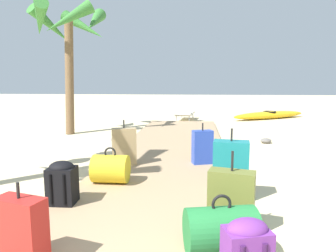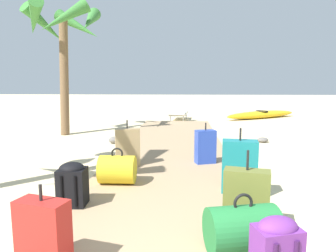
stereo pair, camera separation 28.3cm
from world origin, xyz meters
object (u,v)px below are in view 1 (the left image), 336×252
(kayak, at_px, (270,115))
(suitcase_red, at_px, (21,231))
(duffel_bag_yellow, at_px, (111,169))
(lounge_chair, at_px, (184,112))
(duffel_bag_green, at_px, (221,230))
(suitcase_teal, at_px, (231,167))
(backpack_black, at_px, (62,181))
(palm_tree_far_left, at_px, (69,31))
(suitcase_blue, at_px, (202,147))
(suitcase_olive, at_px, (231,198))
(suitcase_tan, at_px, (124,147))

(kayak, bearing_deg, suitcase_red, -111.98)
(duffel_bag_yellow, bearing_deg, lounge_chair, 84.73)
(duffel_bag_green, xyz_separation_m, suitcase_red, (-1.52, -0.29, 0.07))
(suitcase_teal, bearing_deg, backpack_black, -164.91)
(duffel_bag_green, bearing_deg, palm_tree_far_left, 121.85)
(lounge_chair, bearing_deg, suitcase_blue, -84.86)
(duffel_bag_yellow, height_order, kayak, duffel_bag_yellow)
(suitcase_teal, xyz_separation_m, suitcase_red, (-1.74, -1.69, -0.07))
(suitcase_olive, distance_m, suitcase_blue, 2.24)
(suitcase_blue, bearing_deg, duffel_bag_yellow, -138.65)
(suitcase_tan, xyz_separation_m, backpack_black, (-0.32, -1.69, -0.05))
(duffel_bag_yellow, bearing_deg, suitcase_tan, 91.64)
(suitcase_tan, bearing_deg, backpack_black, -100.61)
(suitcase_teal, bearing_deg, suitcase_tan, 144.49)
(suitcase_tan, distance_m, kayak, 8.54)
(duffel_bag_green, bearing_deg, kayak, 75.18)
(suitcase_teal, height_order, suitcase_olive, suitcase_teal)
(suitcase_red, bearing_deg, suitcase_blue, 65.22)
(suitcase_teal, bearing_deg, suitcase_blue, 103.49)
(suitcase_tan, distance_m, lounge_chair, 6.67)
(backpack_black, bearing_deg, suitcase_blue, 49.51)
(suitcase_tan, bearing_deg, lounge_chair, 83.79)
(suitcase_tan, xyz_separation_m, suitcase_red, (-0.11, -2.85, -0.05))
(suitcase_olive, xyz_separation_m, backpack_black, (-1.86, 0.34, -0.01))
(suitcase_tan, xyz_separation_m, suitcase_olive, (1.54, -2.02, -0.04))
(suitcase_tan, bearing_deg, suitcase_olive, -52.65)
(palm_tree_far_left, xyz_separation_m, lounge_chair, (3.06, 3.16, -2.50))
(duffel_bag_yellow, xyz_separation_m, suitcase_red, (-0.14, -1.93, 0.07))
(backpack_black, relative_size, palm_tree_far_left, 0.14)
(suitcase_olive, height_order, kayak, suitcase_olive)
(suitcase_teal, distance_m, lounge_chair, 7.85)
(suitcase_olive, relative_size, duffel_bag_green, 1.15)
(suitcase_blue, height_order, duffel_bag_yellow, suitcase_blue)
(backpack_black, xyz_separation_m, palm_tree_far_left, (-2.02, 5.16, 2.49))
(suitcase_olive, bearing_deg, duffel_bag_yellow, 143.85)
(suitcase_teal, bearing_deg, kayak, 74.27)
(suitcase_red, bearing_deg, lounge_chair, 84.98)
(backpack_black, distance_m, palm_tree_far_left, 6.08)
(palm_tree_far_left, relative_size, kayak, 1.08)
(suitcase_tan, bearing_deg, suitcase_red, -92.22)
(suitcase_teal, relative_size, lounge_chair, 0.52)
(suitcase_tan, relative_size, palm_tree_far_left, 0.21)
(suitcase_teal, distance_m, duffel_bag_yellow, 1.63)
(duffel_bag_green, bearing_deg, suitcase_teal, 81.00)
(backpack_black, height_order, lounge_chair, lounge_chair)
(suitcase_teal, relative_size, duffel_bag_yellow, 1.64)
(palm_tree_far_left, xyz_separation_m, kayak, (6.41, 4.03, -2.68))
(suitcase_olive, height_order, duffel_bag_green, suitcase_olive)
(lounge_chair, relative_size, kayak, 0.47)
(kayak, bearing_deg, duffel_bag_green, -104.82)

